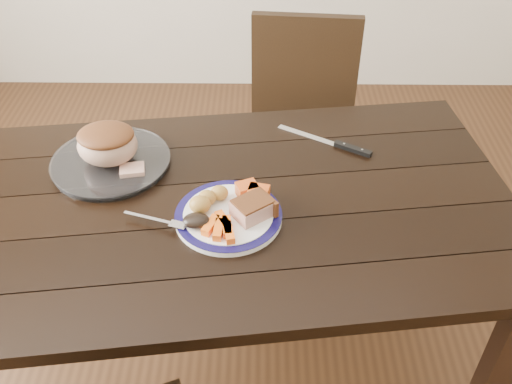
{
  "coord_description": "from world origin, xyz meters",
  "views": [
    {
      "loc": [
        0.09,
        -1.19,
        1.78
      ],
      "look_at": [
        0.08,
        -0.02,
        0.8
      ],
      "focal_mm": 40.0,
      "sensor_mm": 36.0,
      "label": 1
    }
  ],
  "objects_px": {
    "dinner_plate": "(229,217)",
    "chair_far": "(301,124)",
    "dining_table": "(228,225)",
    "fork": "(160,221)",
    "carving_knife": "(341,145)",
    "pork_slice": "(252,209)",
    "roast_joint": "(108,145)",
    "serving_platter": "(111,163)"
  },
  "relations": [
    {
      "from": "roast_joint",
      "to": "carving_knife",
      "type": "bearing_deg",
      "value": 8.43
    },
    {
      "from": "dining_table",
      "to": "dinner_plate",
      "type": "height_order",
      "value": "dinner_plate"
    },
    {
      "from": "dinner_plate",
      "to": "fork",
      "type": "relative_size",
      "value": 1.64
    },
    {
      "from": "dining_table",
      "to": "serving_platter",
      "type": "distance_m",
      "value": 0.4
    },
    {
      "from": "serving_platter",
      "to": "pork_slice",
      "type": "bearing_deg",
      "value": -29.09
    },
    {
      "from": "dining_table",
      "to": "roast_joint",
      "type": "distance_m",
      "value": 0.42
    },
    {
      "from": "fork",
      "to": "roast_joint",
      "type": "distance_m",
      "value": 0.33
    },
    {
      "from": "dinner_plate",
      "to": "carving_knife",
      "type": "distance_m",
      "value": 0.47
    },
    {
      "from": "fork",
      "to": "carving_knife",
      "type": "bearing_deg",
      "value": 53.33
    },
    {
      "from": "chair_far",
      "to": "dinner_plate",
      "type": "xyz_separation_m",
      "value": [
        -0.25,
        -0.81,
        0.23
      ]
    },
    {
      "from": "carving_knife",
      "to": "fork",
      "type": "bearing_deg",
      "value": -113.94
    },
    {
      "from": "fork",
      "to": "roast_joint",
      "type": "height_order",
      "value": "roast_joint"
    },
    {
      "from": "dining_table",
      "to": "roast_joint",
      "type": "relative_size",
      "value": 9.74
    },
    {
      "from": "serving_platter",
      "to": "roast_joint",
      "type": "xyz_separation_m",
      "value": [
        -0.0,
        0.0,
        0.07
      ]
    },
    {
      "from": "serving_platter",
      "to": "carving_knife",
      "type": "xyz_separation_m",
      "value": [
        0.7,
        0.1,
        -0.0
      ]
    },
    {
      "from": "dinner_plate",
      "to": "pork_slice",
      "type": "height_order",
      "value": "pork_slice"
    },
    {
      "from": "serving_platter",
      "to": "pork_slice",
      "type": "xyz_separation_m",
      "value": [
        0.42,
        -0.24,
        0.03
      ]
    },
    {
      "from": "dinner_plate",
      "to": "roast_joint",
      "type": "height_order",
      "value": "roast_joint"
    },
    {
      "from": "dinner_plate",
      "to": "dining_table",
      "type": "bearing_deg",
      "value": 95.88
    },
    {
      "from": "chair_far",
      "to": "pork_slice",
      "type": "relative_size",
      "value": 9.58
    },
    {
      "from": "chair_far",
      "to": "carving_knife",
      "type": "distance_m",
      "value": 0.54
    },
    {
      "from": "fork",
      "to": "dining_table",
      "type": "bearing_deg",
      "value": 49.19
    },
    {
      "from": "dinner_plate",
      "to": "pork_slice",
      "type": "distance_m",
      "value": 0.07
    },
    {
      "from": "serving_platter",
      "to": "pork_slice",
      "type": "height_order",
      "value": "pork_slice"
    },
    {
      "from": "dining_table",
      "to": "fork",
      "type": "distance_m",
      "value": 0.23
    },
    {
      "from": "carving_knife",
      "to": "chair_far",
      "type": "bearing_deg",
      "value": 130.95
    },
    {
      "from": "fork",
      "to": "roast_joint",
      "type": "xyz_separation_m",
      "value": [
        -0.18,
        0.26,
        0.05
      ]
    },
    {
      "from": "dinner_plate",
      "to": "pork_slice",
      "type": "bearing_deg",
      "value": -4.76
    },
    {
      "from": "chair_far",
      "to": "pork_slice",
      "type": "height_order",
      "value": "chair_far"
    },
    {
      "from": "roast_joint",
      "to": "carving_knife",
      "type": "height_order",
      "value": "roast_joint"
    },
    {
      "from": "serving_platter",
      "to": "fork",
      "type": "distance_m",
      "value": 0.32
    },
    {
      "from": "pork_slice",
      "to": "roast_joint",
      "type": "relative_size",
      "value": 0.56
    },
    {
      "from": "dining_table",
      "to": "chair_far",
      "type": "xyz_separation_m",
      "value": [
        0.25,
        0.74,
        -0.13
      ]
    },
    {
      "from": "pork_slice",
      "to": "carving_knife",
      "type": "bearing_deg",
      "value": 51.46
    },
    {
      "from": "dinner_plate",
      "to": "pork_slice",
      "type": "relative_size",
      "value": 2.95
    },
    {
      "from": "chair_far",
      "to": "carving_knife",
      "type": "relative_size",
      "value": 3.25
    },
    {
      "from": "roast_joint",
      "to": "serving_platter",
      "type": "bearing_deg",
      "value": 0.0
    },
    {
      "from": "roast_joint",
      "to": "dining_table",
      "type": "bearing_deg",
      "value": -24.21
    },
    {
      "from": "serving_platter",
      "to": "fork",
      "type": "relative_size",
      "value": 1.96
    },
    {
      "from": "dining_table",
      "to": "serving_platter",
      "type": "height_order",
      "value": "serving_platter"
    },
    {
      "from": "roast_joint",
      "to": "dinner_plate",
      "type": "bearing_deg",
      "value": -32.6
    },
    {
      "from": "dinner_plate",
      "to": "chair_far",
      "type": "bearing_deg",
      "value": 73.12
    }
  ]
}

